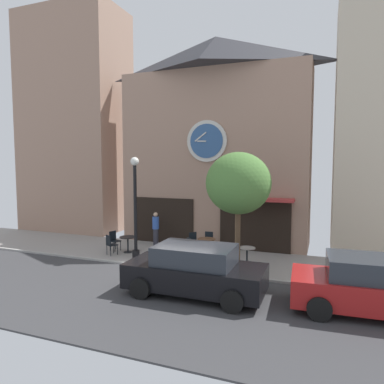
# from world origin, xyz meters

# --- Properties ---
(ground_plane) EXTENTS (27.51, 9.86, 0.13)m
(ground_plane) POSITION_xyz_m (0.00, -0.86, -0.02)
(ground_plane) COLOR gray
(clock_building) EXTENTS (9.36, 3.83, 10.37)m
(clock_building) POSITION_xyz_m (-0.14, 5.30, 5.34)
(clock_building) COLOR #9E7A66
(clock_building) RESTS_ON ground_plane
(neighbor_building_left) EXTENTS (6.23, 3.53, 13.05)m
(neighbor_building_left) POSITION_xyz_m (-9.28, 5.82, 6.52)
(neighbor_building_left) COLOR #9E7A66
(neighbor_building_left) RESTS_ON ground_plane
(street_lamp) EXTENTS (0.36, 0.36, 4.33)m
(street_lamp) POSITION_xyz_m (-2.28, 0.91, 2.20)
(street_lamp) COLOR black
(street_lamp) RESTS_ON ground_plane
(street_tree) EXTENTS (2.39, 2.15, 4.49)m
(street_tree) POSITION_xyz_m (2.24, 0.51, 3.34)
(street_tree) COLOR brown
(street_tree) RESTS_ON ground_plane
(cafe_table_rightmost) EXTENTS (0.76, 0.76, 0.72)m
(cafe_table_rightmost) POSITION_xyz_m (-3.16, 1.69, 0.53)
(cafe_table_rightmost) COLOR black
(cafe_table_rightmost) RESTS_ON ground_plane
(cafe_table_center_left) EXTENTS (0.79, 0.79, 0.76)m
(cafe_table_center_left) POSITION_xyz_m (0.40, 2.40, 0.57)
(cafe_table_center_left) COLOR black
(cafe_table_center_left) RESTS_ON ground_plane
(cafe_table_near_curb) EXTENTS (0.66, 0.66, 0.72)m
(cafe_table_near_curb) POSITION_xyz_m (2.36, 1.64, 0.49)
(cafe_table_near_curb) COLOR black
(cafe_table_near_curb) RESTS_ON ground_plane
(cafe_chair_curbside) EXTENTS (0.54, 0.54, 0.90)m
(cafe_chair_curbside) POSITION_xyz_m (-3.62, 1.00, 0.53)
(cafe_chair_curbside) COLOR black
(cafe_chair_curbside) RESTS_ON ground_plane
(cafe_chair_left_end) EXTENTS (0.41, 0.41, 0.90)m
(cafe_chair_left_end) POSITION_xyz_m (0.23, 3.19, 0.53)
(cafe_chair_left_end) COLOR black
(cafe_chair_left_end) RESTS_ON ground_plane
(cafe_chair_by_entrance) EXTENTS (0.56, 0.56, 0.90)m
(cafe_chair_by_entrance) POSITION_xyz_m (-0.07, 1.74, 0.53)
(cafe_chair_by_entrance) COLOR black
(cafe_chair_by_entrance) RESTS_ON ground_plane
(cafe_chair_corner) EXTENTS (0.56, 0.56, 0.90)m
(cafe_chair_corner) POSITION_xyz_m (-0.37, 2.83, 0.53)
(cafe_chair_corner) COLOR black
(cafe_chair_corner) RESTS_ON ground_plane
(cafe_chair_near_tree) EXTENTS (0.50, 0.50, 0.90)m
(cafe_chair_near_tree) POSITION_xyz_m (-3.95, 1.78, 0.53)
(cafe_chair_near_tree) COLOR black
(cafe_chair_near_tree) RESTS_ON ground_plane
(pedestrian_blue) EXTENTS (0.42, 0.42, 1.67)m
(pedestrian_blue) POSITION_xyz_m (-2.52, 3.24, 0.86)
(pedestrian_blue) COLOR #2D2D38
(pedestrian_blue) RESTS_ON ground_plane
(parked_car_black) EXTENTS (4.31, 2.04, 1.55)m
(parked_car_black) POSITION_xyz_m (1.50, -2.00, 0.76)
(parked_car_black) COLOR black
(parked_car_black) RESTS_ON ground_plane
(parked_car_red) EXTENTS (4.39, 2.21, 1.55)m
(parked_car_red) POSITION_xyz_m (6.53, -1.59, 0.76)
(parked_car_red) COLOR maroon
(parked_car_red) RESTS_ON ground_plane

